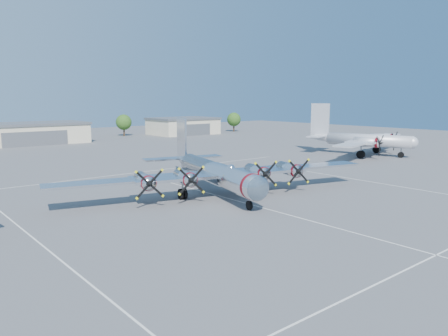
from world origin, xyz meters
TOP-DOWN VIEW (x-y plane):
  - ground at (0.00, 0.00)m, footprint 260.00×260.00m
  - parking_lines at (0.00, -1.75)m, footprint 60.00×50.08m
  - hangar_center at (0.00, 81.96)m, footprint 28.60×14.60m
  - hangar_east at (48.00, 81.96)m, footprint 20.60×14.60m
  - tree_east at (30.00, 88.00)m, footprint 4.80×4.80m
  - tree_far_east at (68.00, 80.00)m, footprint 4.80×4.80m
  - main_bomber_b29 at (0.63, 5.68)m, footprint 45.18×36.21m
  - twin_engine_east at (46.74, 14.77)m, footprint 38.05×31.51m

SIDE VIEW (x-z plane):
  - ground at x=0.00m, z-range 0.00..0.00m
  - main_bomber_b29 at x=0.63m, z-range -4.38..4.38m
  - twin_engine_east at x=46.74m, z-range -5.23..5.23m
  - parking_lines at x=0.00m, z-range 0.00..0.01m
  - hangar_center at x=0.00m, z-range 0.01..5.41m
  - hangar_east at x=48.00m, z-range 0.01..5.41m
  - tree_east at x=30.00m, z-range 0.90..7.54m
  - tree_far_east at x=68.00m, z-range 0.90..7.54m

